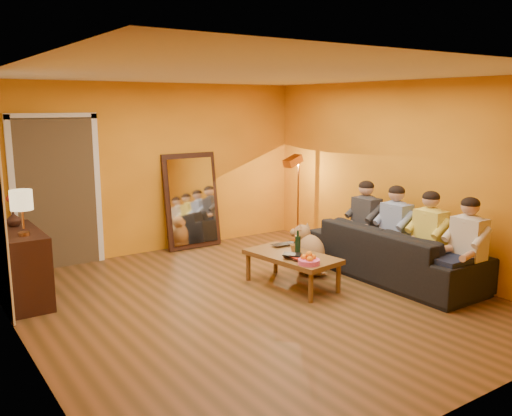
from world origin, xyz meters
TOP-DOWN VIEW (x-y plane):
  - room_shell at (0.00, 0.37)m, footprint 5.00×5.50m
  - doorway_recess at (-1.50, 2.83)m, footprint 1.06×0.30m
  - door_jamb_left at (-2.07, 2.71)m, footprint 0.08×0.06m
  - door_jamb_right at (-0.93, 2.71)m, footprint 0.08×0.06m
  - door_header at (-1.50, 2.71)m, footprint 1.22×0.06m
  - mirror_frame at (0.55, 2.63)m, footprint 0.92×0.27m
  - mirror_glass at (0.55, 2.59)m, footprint 0.78×0.21m
  - sideboard at (-2.24, 1.55)m, footprint 0.44×1.18m
  - table_lamp at (-2.24, 1.25)m, footprint 0.24×0.24m
  - sofa at (2.00, -0.32)m, footprint 2.41×0.94m
  - coffee_table at (0.68, 0.18)m, footprint 0.78×1.29m
  - floor_lamp at (2.10, 1.84)m, footprint 0.32×0.26m
  - dog at (1.21, 0.46)m, footprint 0.48×0.65m
  - person_far_left at (2.13, -1.32)m, footprint 0.70×0.44m
  - person_mid_left at (2.13, -0.77)m, footprint 0.70×0.44m
  - person_mid_right at (2.13, -0.22)m, footprint 0.70×0.44m
  - person_far_right at (2.13, 0.33)m, footprint 0.70×0.44m
  - fruit_bowl at (0.58, -0.27)m, footprint 0.26×0.26m
  - wine_bottle at (0.73, 0.13)m, footprint 0.07×0.07m
  - tumbler at (0.80, 0.30)m, footprint 0.11×0.11m
  - laptop at (0.86, 0.53)m, footprint 0.36×0.23m
  - book_lower at (0.50, -0.02)m, footprint 0.22×0.28m
  - book_mid at (0.51, -0.01)m, footprint 0.18×0.25m
  - book_upper at (0.50, -0.03)m, footprint 0.27×0.27m
  - vase at (-2.24, 1.80)m, footprint 0.17×0.17m
  - flowers at (-2.24, 1.80)m, footprint 0.17×0.17m

SIDE VIEW (x-z plane):
  - coffee_table at x=0.68m, z-range 0.00..0.42m
  - dog at x=1.21m, z-range 0.00..0.69m
  - sofa at x=2.00m, z-range 0.00..0.70m
  - sideboard at x=-2.24m, z-range 0.00..0.85m
  - book_lower at x=0.50m, z-range 0.42..0.44m
  - laptop at x=0.86m, z-range 0.42..0.45m
  - book_mid at x=0.51m, z-range 0.44..0.46m
  - tumbler at x=0.80m, z-range 0.42..0.51m
  - book_upper at x=0.50m, z-range 0.46..0.48m
  - fruit_bowl at x=0.58m, z-range 0.42..0.58m
  - wine_bottle at x=0.73m, z-range 0.42..0.73m
  - person_far_left at x=2.13m, z-range 0.00..1.22m
  - person_mid_left at x=2.13m, z-range 0.00..1.22m
  - person_mid_right at x=2.13m, z-range 0.00..1.22m
  - person_far_right at x=2.13m, z-range 0.00..1.22m
  - floor_lamp at x=2.10m, z-range 0.00..1.44m
  - mirror_frame at x=0.55m, z-range 0.00..1.52m
  - mirror_glass at x=0.55m, z-range 0.09..1.43m
  - vase at x=-2.24m, z-range 0.85..1.03m
  - doorway_recess at x=-1.50m, z-range 0.00..2.10m
  - door_jamb_left at x=-2.07m, z-range -0.05..2.15m
  - door_jamb_right at x=-0.93m, z-range -0.05..2.15m
  - table_lamp at x=-2.24m, z-range 0.85..1.36m
  - flowers at x=-2.24m, z-range 0.97..1.36m
  - room_shell at x=0.00m, z-range 0.00..2.60m
  - door_header at x=-1.50m, z-range 2.08..2.16m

